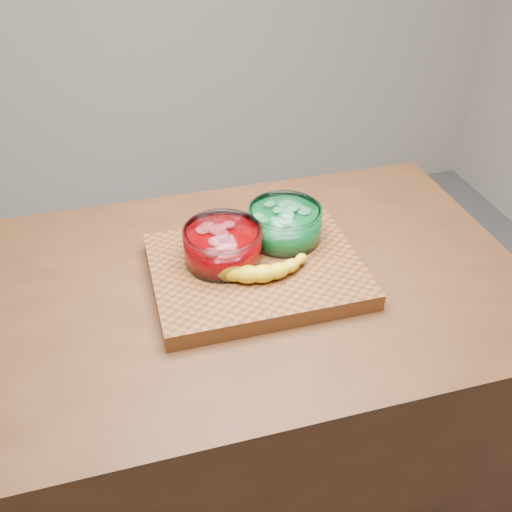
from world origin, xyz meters
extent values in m
plane|color=#5D5D62|center=(0.00, 0.00, 0.00)|extent=(3.50, 3.50, 0.00)
cube|color=#4E2C17|center=(0.00, 0.00, 0.45)|extent=(1.20, 0.80, 0.90)
cube|color=brown|center=(0.00, 0.00, 0.92)|extent=(0.45, 0.35, 0.04)
cylinder|color=white|center=(-0.07, 0.03, 0.98)|extent=(0.17, 0.17, 0.08)
cylinder|color=#B10005|center=(-0.07, 0.03, 0.97)|extent=(0.15, 0.15, 0.05)
cylinder|color=#E14749|center=(-0.07, 0.03, 1.00)|extent=(0.14, 0.14, 0.02)
cylinder|color=white|center=(0.09, 0.08, 0.98)|extent=(0.17, 0.17, 0.08)
cylinder|color=#11913B|center=(0.09, 0.08, 0.97)|extent=(0.14, 0.14, 0.04)
cylinder|color=#69E084|center=(0.09, 0.08, 1.00)|extent=(0.14, 0.14, 0.02)
camera|label=1|loc=(-0.26, -0.94, 1.70)|focal=40.00mm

